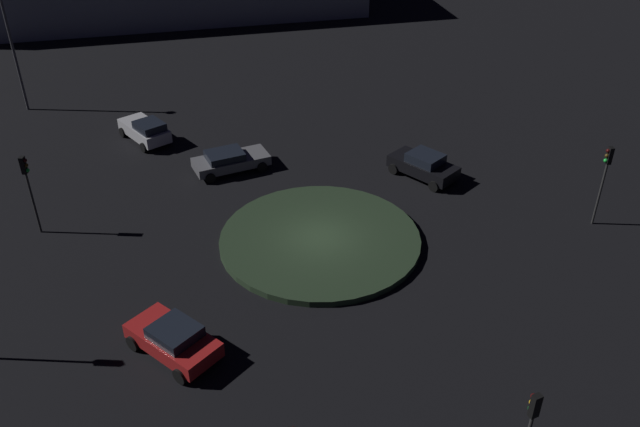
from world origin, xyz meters
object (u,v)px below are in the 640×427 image
(car_red, at_px, (173,339))
(traffic_light_north, at_px, (531,420))
(traffic_light_northwest, at_px, (605,171))
(car_silver, at_px, (145,130))
(car_black, at_px, (424,165))
(streetlamp_south, at_px, (8,31))
(traffic_light_southeast, at_px, (28,180))
(car_grey, at_px, (230,160))

(car_red, height_order, traffic_light_north, traffic_light_north)
(traffic_light_northwest, bearing_deg, traffic_light_north, 56.64)
(car_red, xyz_separation_m, car_silver, (-8.17, -18.12, 0.03))
(car_black, height_order, traffic_light_northwest, traffic_light_northwest)
(traffic_light_north, height_order, streetlamp_south, streetlamp_south)
(traffic_light_north, distance_m, traffic_light_southeast, 25.57)
(traffic_light_northwest, bearing_deg, car_black, -37.80)
(traffic_light_northwest, bearing_deg, traffic_light_southeast, -5.20)
(car_red, distance_m, traffic_light_southeast, 12.41)
(car_red, relative_size, car_grey, 0.90)
(traffic_light_north, bearing_deg, traffic_light_northwest, -52.43)
(car_silver, relative_size, car_grey, 0.84)
(car_grey, bearing_deg, streetlamp_south, 125.08)
(car_black, bearing_deg, traffic_light_northwest, 12.74)
(car_grey, distance_m, traffic_light_north, 24.37)
(car_red, distance_m, streetlamp_south, 28.71)
(car_silver, relative_size, car_black, 0.94)
(car_grey, bearing_deg, traffic_light_north, -85.36)
(traffic_light_north, xyz_separation_m, traffic_light_northwest, (-15.73, -6.92, 0.37))
(car_black, height_order, traffic_light_southeast, traffic_light_southeast)
(traffic_light_northwest, bearing_deg, car_silver, -27.47)
(car_black, xyz_separation_m, streetlamp_south, (14.41, -24.45, 4.87))
(car_red, distance_m, traffic_light_northwest, 22.47)
(car_silver, xyz_separation_m, traffic_light_northwest, (-13.47, 23.68, 2.39))
(car_black, distance_m, streetlamp_south, 28.80)
(car_grey, distance_m, traffic_light_northwest, 20.64)
(car_silver, distance_m, traffic_light_northwest, 27.35)
(traffic_light_north, bearing_deg, car_red, 39.18)
(car_black, xyz_separation_m, traffic_light_north, (12.54, 16.03, 2.03))
(traffic_light_northwest, relative_size, traffic_light_southeast, 1.03)
(traffic_light_northwest, relative_size, streetlamp_south, 0.51)
(car_red, distance_m, traffic_light_north, 13.96)
(traffic_light_northwest, distance_m, streetlamp_south, 37.98)
(traffic_light_north, bearing_deg, car_black, -24.20)
(car_silver, height_order, car_grey, car_silver)
(traffic_light_north, height_order, traffic_light_southeast, traffic_light_southeast)
(car_silver, bearing_deg, traffic_light_northwest, -151.32)
(car_red, xyz_separation_m, traffic_light_north, (-5.91, 12.48, 2.05))
(car_black, bearing_deg, traffic_light_north, -44.59)
(car_black, distance_m, traffic_light_northwest, 9.94)
(traffic_light_north, relative_size, traffic_light_southeast, 0.90)
(traffic_light_southeast, xyz_separation_m, streetlamp_south, (-4.99, -15.85, 2.55))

